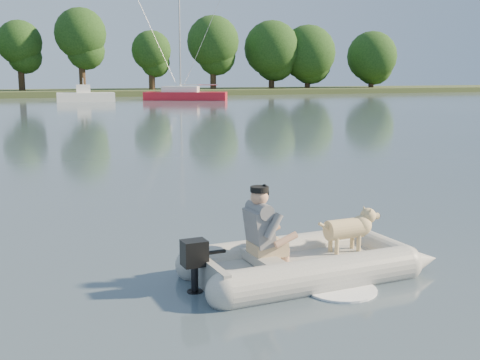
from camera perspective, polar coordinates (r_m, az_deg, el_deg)
name	(u,v)px	position (r m, az deg, el deg)	size (l,w,h in m)	color
water	(301,264)	(8.02, 5.82, -7.96)	(160.00, 160.00, 0.00)	#4E606A
shore_bank	(46,94)	(68.94, -17.90, 7.81)	(160.00, 12.00, 0.70)	#47512D
treeline	(99,46)	(68.56, -13.19, 12.24)	(84.66, 7.35, 9.27)	#332316
dinghy	(308,234)	(7.50, 6.44, -5.07)	(4.10, 2.65, 1.25)	gray
man	(261,224)	(7.21, 1.98, -4.24)	(0.65, 0.56, 0.97)	slate
dog	(345,232)	(7.86, 9.92, -4.92)	(0.84, 0.30, 0.56)	tan
outboard_motor	(195,269)	(6.96, -4.33, -8.38)	(0.37, 0.26, 0.71)	black
motorboat	(86,90)	(54.15, -14.43, 8.23)	(5.03, 1.94, 2.13)	white
sailboat	(185,95)	(55.63, -5.26, 8.01)	(7.69, 5.11, 10.23)	red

